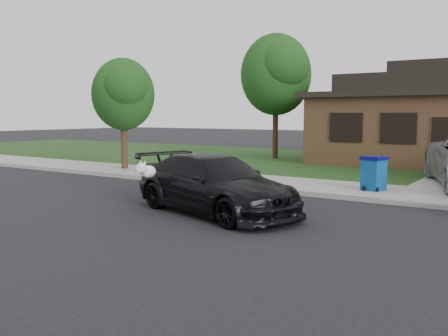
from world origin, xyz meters
The scene contains 8 objects.
ground centered at (0.00, 0.00, 0.00)m, with size 120.00×120.00×0.00m, color black.
sidewalk centered at (0.00, 5.00, 0.06)m, with size 60.00×3.00×0.12m, color gray.
curb centered at (0.00, 3.50, 0.06)m, with size 60.00×0.12×0.12m, color gray.
lawn centered at (0.00, 13.00, 0.07)m, with size 60.00×13.00×0.13m, color #193814.
sedan centered at (0.79, -0.04, 0.71)m, with size 5.23×3.32×1.41m.
recycling_bin centered at (3.10, 4.97, 0.64)m, with size 0.76×0.76×1.02m.
tree_0 centered at (-4.34, 12.88, 4.48)m, with size 3.78×3.60×6.34m.
tree_2 centered at (-7.38, 5.11, 3.27)m, with size 2.73×2.60×4.59m.
Camera 1 is at (7.63, -9.83, 2.38)m, focal length 40.00 mm.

